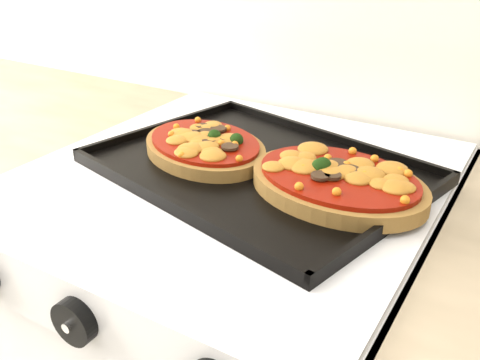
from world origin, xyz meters
The scene contains 5 objects.
control_panel centered at (0.01, 1.39, 0.85)m, with size 0.60×0.02×0.09m, color silver.
knob_center centered at (0.00, 1.37, 0.85)m, with size 0.06×0.06×0.02m, color black.
baking_tray centered at (0.04, 1.70, 0.92)m, with size 0.46×0.34×0.02m, color black.
pizza_left centered at (-0.06, 1.70, 0.94)m, with size 0.23×0.16×0.03m, color olive, non-canonical shape.
pizza_right centered at (0.17, 1.69, 0.94)m, with size 0.25×0.18×0.04m, color olive, non-canonical shape.
Camera 1 is at (0.39, 1.07, 1.25)m, focal length 40.00 mm.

